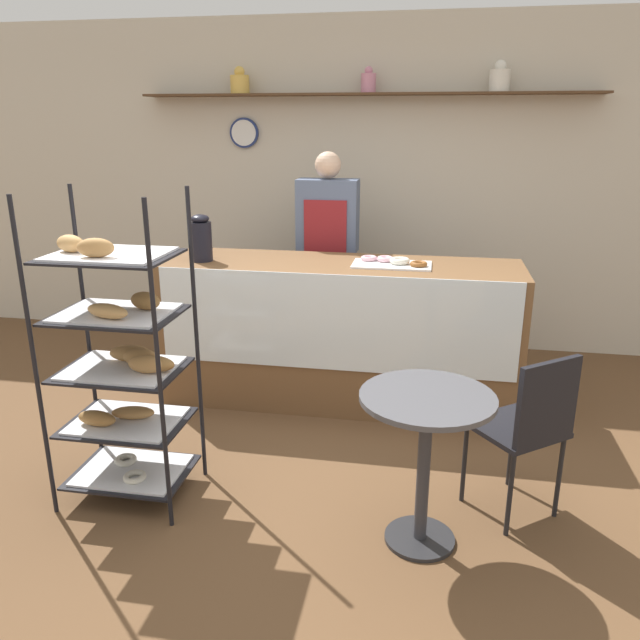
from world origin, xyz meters
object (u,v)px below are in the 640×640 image
person_worker (328,254)px  cafe_table (425,435)px  pastry_rack (123,362)px  cafe_chair (530,421)px  donut_tray_counter (393,263)px  coffee_carafe (201,238)px

person_worker → cafe_table: size_ratio=2.24×
pastry_rack → cafe_chair: pastry_rack is taller
person_worker → cafe_table: (0.80, -2.11, -0.36)m
pastry_rack → donut_tray_counter: bearing=47.7°
pastry_rack → cafe_table: bearing=-4.9°
pastry_rack → person_worker: person_worker is taller
person_worker → coffee_carafe: size_ratio=5.34×
pastry_rack → person_worker: (0.70, 1.99, 0.17)m
cafe_chair → donut_tray_counter: (-0.75, 1.22, 0.47)m
person_worker → donut_tray_counter: person_worker is taller
person_worker → coffee_carafe: bearing=-135.5°
cafe_table → donut_tray_counter: bearing=100.0°
cafe_table → coffee_carafe: (-1.54, 1.39, 0.59)m
pastry_rack → cafe_chair: bearing=4.2°
pastry_rack → coffee_carafe: (-0.04, 1.26, 0.39)m
coffee_carafe → donut_tray_counter: bearing=4.4°
pastry_rack → cafe_chair: (1.99, 0.15, -0.21)m
coffee_carafe → donut_tray_counter: size_ratio=0.61×
cafe_chair → coffee_carafe: bearing=-67.0°
person_worker → cafe_chair: (1.29, -1.84, -0.38)m
pastry_rack → coffee_carafe: bearing=91.8°
pastry_rack → coffee_carafe: 1.32m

